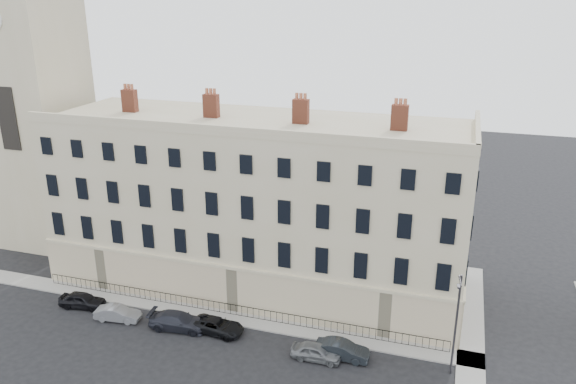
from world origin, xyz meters
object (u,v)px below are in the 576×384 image
at_px(car_f, 342,350).
at_px(car_c, 178,321).
at_px(car_e, 316,352).
at_px(streetlamp, 456,321).
at_px(car_b, 118,313).
at_px(car_d, 217,326).
at_px(car_a, 82,300).

bearing_deg(car_f, car_c, 90.97).
relative_size(car_e, streetlamp, 0.48).
bearing_deg(car_c, car_b, 88.01).
xyz_separation_m(car_f, streetlamp, (7.64, 0.44, 3.63)).
distance_m(car_e, streetlamp, 10.13).
xyz_separation_m(car_c, car_d, (3.17, 0.42, -0.10)).
distance_m(car_b, car_d, 8.50).
bearing_deg(car_d, car_f, -87.00).
xyz_separation_m(car_d, car_e, (8.24, -0.99, 0.04)).
distance_m(car_e, car_f, 1.88).
bearing_deg(car_b, car_f, -95.94).
distance_m(car_a, car_d, 12.47).
relative_size(car_b, car_d, 0.88).
distance_m(car_d, car_f, 9.98).
height_order(car_c, car_e, car_c).
bearing_deg(streetlamp, car_b, 175.65).
distance_m(car_b, car_f, 18.45).
bearing_deg(streetlamp, car_d, 174.10).
relative_size(car_a, car_d, 0.92).
xyz_separation_m(car_a, streetlamp, (30.09, 0.13, 3.62)).
relative_size(car_b, car_c, 0.78).
bearing_deg(car_f, car_e, 113.05).
bearing_deg(car_c, car_f, -95.23).
height_order(car_a, car_c, car_c).
relative_size(car_c, streetlamp, 0.61).
xyz_separation_m(car_c, streetlamp, (20.79, 0.60, 3.60)).
height_order(car_b, car_e, car_e).
xyz_separation_m(car_b, car_e, (16.71, -0.19, 0.02)).
distance_m(car_c, car_e, 11.43).
xyz_separation_m(car_d, streetlamp, (17.62, 0.18, 3.70)).
height_order(car_e, streetlamp, streetlamp).
bearing_deg(streetlamp, car_a, 173.76).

